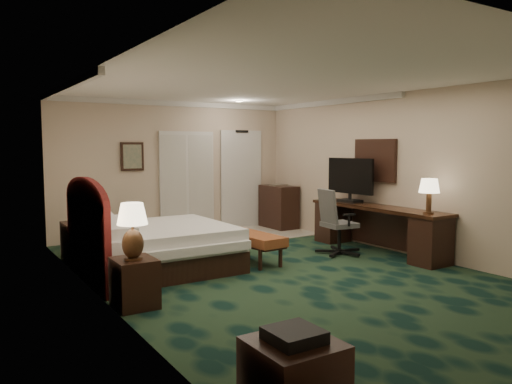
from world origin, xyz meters
TOP-DOWN VIEW (x-y plane):
  - floor at (0.00, 0.00)m, footprint 5.00×7.50m
  - ceiling at (0.00, 0.00)m, footprint 5.00×7.50m
  - wall_back at (0.00, 3.75)m, footprint 5.00×0.00m
  - wall_left at (-2.50, 0.00)m, footprint 0.00×7.50m
  - wall_right at (2.50, 0.00)m, footprint 0.00×7.50m
  - crown_molding at (0.00, 0.00)m, footprint 5.00×7.50m
  - tile_patch at (0.90, 2.90)m, footprint 3.20×1.70m
  - headboard at (-2.44, 1.00)m, footprint 0.12×2.00m
  - entry_door at (1.55, 3.72)m, footprint 1.02×0.06m
  - closet_doors at (0.25, 3.71)m, footprint 1.20×0.06m
  - wall_art at (-0.90, 3.71)m, footprint 0.45×0.06m
  - wall_mirror at (2.46, 0.60)m, footprint 0.05×0.95m
  - bed at (-1.40, 1.12)m, footprint 2.01×1.86m
  - nightstand_near at (-2.26, -0.37)m, footprint 0.44×0.50m
  - nightstand_far at (-2.24, 2.33)m, footprint 0.48×0.55m
  - lamp_near at (-2.29, -0.42)m, footprint 0.42×0.42m
  - lamp_far at (-2.22, 2.38)m, footprint 0.39×0.39m
  - bed_bench at (0.01, 0.83)m, footprint 0.55×1.36m
  - desk at (2.19, 0.26)m, footprint 0.59×2.73m
  - tv at (2.19, 0.94)m, footprint 0.17×1.03m
  - desk_lamp at (2.15, -0.82)m, footprint 0.36×0.36m
  - desk_chair at (1.53, 0.47)m, footprint 0.70×0.67m
  - minibar at (2.20, 3.20)m, footprint 0.49×0.89m

SIDE VIEW (x-z plane):
  - floor at x=0.00m, z-range 0.00..0.00m
  - tile_patch at x=0.90m, z-range 0.00..0.01m
  - bed_bench at x=0.01m, z-range 0.00..0.45m
  - nightstand_near at x=-2.26m, z-range 0.00..0.55m
  - nightstand_far at x=-2.24m, z-range 0.00..0.61m
  - bed at x=-1.40m, z-range 0.00..0.64m
  - desk at x=2.19m, z-range 0.00..0.79m
  - minibar at x=2.20m, z-range 0.00..0.94m
  - desk_chair at x=1.53m, z-range 0.00..1.10m
  - headboard at x=-2.44m, z-range 0.00..1.40m
  - lamp_near at x=-2.29m, z-range 0.55..1.19m
  - lamp_far at x=-2.22m, z-range 0.61..1.24m
  - entry_door at x=1.55m, z-range -0.04..2.14m
  - closet_doors at x=0.25m, z-range 0.00..2.10m
  - desk_lamp at x=2.15m, z-range 0.79..1.33m
  - tv at x=2.19m, z-range 0.79..1.59m
  - wall_back at x=0.00m, z-range 0.00..2.70m
  - wall_left at x=-2.50m, z-range 0.00..2.70m
  - wall_right at x=2.50m, z-range 0.00..2.70m
  - wall_mirror at x=2.46m, z-range 1.18..1.93m
  - wall_art at x=-0.90m, z-range 1.33..1.88m
  - crown_molding at x=0.00m, z-range 2.60..2.70m
  - ceiling at x=0.00m, z-range 2.70..2.70m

